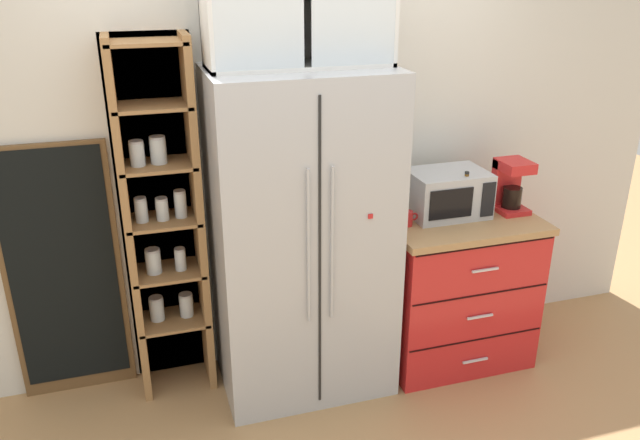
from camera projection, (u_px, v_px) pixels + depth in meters
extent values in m
plane|color=tan|center=(305.00, 380.00, 3.73)|extent=(10.59, 10.59, 0.00)
cube|color=silver|center=(284.00, 153.00, 3.60)|extent=(4.90, 0.10, 2.55)
cube|color=#B7BABF|center=(302.00, 238.00, 3.42)|extent=(0.93, 0.63, 1.81)
cube|color=black|center=(320.00, 263.00, 3.13)|extent=(0.01, 0.01, 1.66)
cylinder|color=#B7BABF|center=(309.00, 249.00, 3.07)|extent=(0.02, 0.02, 0.81)
cylinder|color=#B7BABF|center=(332.00, 246.00, 3.10)|extent=(0.02, 0.02, 0.81)
cube|color=red|center=(371.00, 216.00, 3.12)|extent=(0.02, 0.01, 0.02)
cube|color=brown|center=(162.00, 216.00, 3.49)|extent=(0.44, 0.04, 1.97)
cube|color=#9E7042|center=(129.00, 230.00, 3.30)|extent=(0.04, 0.28, 1.97)
cube|color=#9E7042|center=(199.00, 223.00, 3.40)|extent=(0.04, 0.28, 1.97)
cube|color=#9E7042|center=(174.00, 320.00, 3.57)|extent=(0.38, 0.28, 0.02)
cylinder|color=silver|center=(157.00, 309.00, 3.53)|extent=(0.08, 0.08, 0.13)
cylinder|color=#2D2D2D|center=(157.00, 312.00, 3.54)|extent=(0.07, 0.07, 0.09)
cylinder|color=#B2B2B7|center=(156.00, 298.00, 3.50)|extent=(0.08, 0.08, 0.01)
cylinder|color=silver|center=(186.00, 306.00, 3.57)|extent=(0.08, 0.08, 0.13)
cylinder|color=beige|center=(187.00, 308.00, 3.58)|extent=(0.07, 0.07, 0.09)
cylinder|color=#B2B2B7|center=(185.00, 295.00, 3.54)|extent=(0.07, 0.07, 0.01)
cube|color=#9E7042|center=(169.00, 272.00, 3.45)|extent=(0.38, 0.28, 0.02)
cylinder|color=silver|center=(153.00, 262.00, 3.40)|extent=(0.08, 0.08, 0.13)
cylinder|color=white|center=(154.00, 265.00, 3.40)|extent=(0.07, 0.07, 0.09)
cylinder|color=#B2B2B7|center=(152.00, 250.00, 3.37)|extent=(0.08, 0.08, 0.01)
cylinder|color=silver|center=(180.00, 260.00, 3.43)|extent=(0.06, 0.06, 0.11)
cylinder|color=white|center=(181.00, 263.00, 3.44)|extent=(0.05, 0.05, 0.08)
cylinder|color=#B2B2B7|center=(179.00, 249.00, 3.41)|extent=(0.06, 0.06, 0.01)
cube|color=#9E7042|center=(164.00, 220.00, 3.33)|extent=(0.38, 0.28, 0.02)
cylinder|color=silver|center=(141.00, 211.00, 3.27)|extent=(0.07, 0.07, 0.12)
cylinder|color=#CCB78C|center=(142.00, 214.00, 3.28)|extent=(0.06, 0.06, 0.08)
cylinder|color=#B2B2B7|center=(140.00, 199.00, 3.24)|extent=(0.06, 0.06, 0.01)
cylinder|color=silver|center=(162.00, 210.00, 3.30)|extent=(0.07, 0.07, 0.11)
cylinder|color=#382316|center=(162.00, 213.00, 3.30)|extent=(0.06, 0.06, 0.07)
cylinder|color=#B2B2B7|center=(161.00, 199.00, 3.27)|extent=(0.06, 0.06, 0.01)
cylinder|color=silver|center=(181.00, 205.00, 3.33)|extent=(0.06, 0.06, 0.14)
cylinder|color=#B77A38|center=(181.00, 208.00, 3.33)|extent=(0.05, 0.05, 0.09)
cylinder|color=#B2B2B7|center=(179.00, 192.00, 3.30)|extent=(0.06, 0.06, 0.01)
cube|color=#9E7042|center=(158.00, 165.00, 3.22)|extent=(0.38, 0.28, 0.02)
cylinder|color=silver|center=(137.00, 154.00, 3.16)|extent=(0.07, 0.07, 0.12)
cylinder|color=brown|center=(138.00, 158.00, 3.16)|extent=(0.06, 0.06, 0.08)
cylinder|color=#B2B2B7|center=(136.00, 142.00, 3.13)|extent=(0.07, 0.07, 0.01)
cylinder|color=silver|center=(158.00, 151.00, 3.19)|extent=(0.08, 0.08, 0.13)
cylinder|color=#E0C67F|center=(159.00, 155.00, 3.20)|extent=(0.07, 0.07, 0.09)
cylinder|color=#B2B2B7|center=(157.00, 137.00, 3.17)|extent=(0.08, 0.08, 0.01)
cube|color=#9E7042|center=(152.00, 106.00, 3.10)|extent=(0.38, 0.28, 0.02)
cube|color=#9E7042|center=(145.00, 42.00, 2.99)|extent=(0.38, 0.28, 0.02)
cube|color=red|center=(452.00, 289.00, 3.84)|extent=(0.86, 0.64, 0.88)
cube|color=tan|center=(458.00, 219.00, 3.67)|extent=(0.89, 0.67, 0.04)
cube|color=black|center=(477.00, 340.00, 3.62)|extent=(0.84, 0.00, 0.01)
cube|color=silver|center=(475.00, 361.00, 3.66)|extent=(0.16, 0.01, 0.01)
cube|color=black|center=(482.00, 295.00, 3.50)|extent=(0.84, 0.00, 0.01)
cube|color=silver|center=(480.00, 317.00, 3.55)|extent=(0.16, 0.01, 0.01)
cube|color=black|center=(487.00, 247.00, 3.39)|extent=(0.84, 0.00, 0.01)
cube|color=silver|center=(485.00, 270.00, 3.44)|extent=(0.16, 0.01, 0.01)
cube|color=#B7BABF|center=(447.00, 193.00, 3.64)|extent=(0.44, 0.32, 0.26)
cube|color=black|center=(451.00, 204.00, 3.48)|extent=(0.26, 0.01, 0.17)
cube|color=black|center=(488.00, 200.00, 3.54)|extent=(0.08, 0.01, 0.20)
cube|color=red|center=(510.00, 209.00, 3.72)|extent=(0.17, 0.20, 0.03)
cube|color=red|center=(506.00, 183.00, 3.74)|extent=(0.17, 0.06, 0.30)
cube|color=red|center=(515.00, 166.00, 3.62)|extent=(0.17, 0.20, 0.06)
cylinder|color=black|center=(512.00, 197.00, 3.69)|extent=(0.11, 0.11, 0.12)
cylinder|color=red|center=(406.00, 218.00, 3.52)|extent=(0.07, 0.07, 0.08)
torus|color=red|center=(414.00, 217.00, 3.53)|extent=(0.05, 0.01, 0.05)
cylinder|color=silver|center=(459.00, 209.00, 3.64)|extent=(0.09, 0.09, 0.09)
torus|color=silver|center=(468.00, 207.00, 3.65)|extent=(0.05, 0.01, 0.05)
cylinder|color=navy|center=(456.00, 199.00, 3.67)|extent=(0.06, 0.06, 0.17)
cone|color=navy|center=(457.00, 185.00, 3.63)|extent=(0.06, 0.06, 0.04)
cylinder|color=navy|center=(457.00, 180.00, 3.62)|extent=(0.02, 0.02, 0.07)
cylinder|color=black|center=(458.00, 173.00, 3.61)|extent=(0.02, 0.02, 0.01)
cylinder|color=brown|center=(464.00, 203.00, 3.57)|extent=(0.06, 0.06, 0.20)
cone|color=brown|center=(466.00, 185.00, 3.53)|extent=(0.06, 0.06, 0.04)
cylinder|color=brown|center=(466.00, 180.00, 3.52)|extent=(0.02, 0.02, 0.07)
cylinder|color=black|center=(467.00, 173.00, 3.51)|extent=(0.03, 0.03, 0.01)
cube|color=silver|center=(299.00, 65.00, 3.08)|extent=(0.90, 0.32, 0.02)
cylinder|color=silver|center=(235.00, 65.00, 2.99)|extent=(0.05, 0.05, 0.00)
cylinder|color=silver|center=(235.00, 58.00, 2.98)|extent=(0.01, 0.01, 0.07)
cone|color=silver|center=(234.00, 45.00, 2.96)|extent=(0.06, 0.06, 0.05)
cylinder|color=silver|center=(299.00, 62.00, 3.08)|extent=(0.05, 0.05, 0.00)
cylinder|color=silver|center=(299.00, 55.00, 3.07)|extent=(0.01, 0.01, 0.07)
cone|color=silver|center=(299.00, 43.00, 3.04)|extent=(0.06, 0.06, 0.05)
cylinder|color=silver|center=(360.00, 59.00, 3.17)|extent=(0.05, 0.05, 0.00)
cylinder|color=silver|center=(360.00, 53.00, 3.15)|extent=(0.01, 0.01, 0.07)
cone|color=silver|center=(360.00, 40.00, 3.13)|extent=(0.06, 0.06, 0.05)
cube|color=brown|center=(64.00, 274.00, 3.41)|extent=(0.60, 0.04, 1.45)
cube|color=black|center=(63.00, 271.00, 3.38)|extent=(0.54, 0.01, 1.35)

